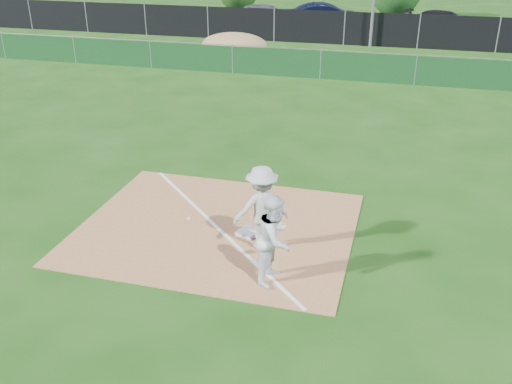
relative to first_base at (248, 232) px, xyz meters
The scene contains 13 objects.
ground 9.16m from the first_base, 94.74° to the left, with size 90.00×90.00×0.00m, color #163F0D.
infield_dirt 0.77m from the first_base, behind, with size 6.00×5.00×0.02m, color #9C673E.
foul_line 0.77m from the first_base, behind, with size 0.08×7.00×0.01m, color white.
green_fence 14.16m from the first_base, 93.06° to the left, with size 44.00×0.05×1.20m, color #0E3516.
dirt_mound 18.55m from the first_base, 108.08° to the left, with size 3.38×2.60×1.17m, color olive.
black_fence 22.16m from the first_base, 91.96° to the left, with size 46.00×0.04×1.80m, color black.
parking_lot 27.14m from the first_base, 91.60° to the left, with size 46.00×9.00×0.01m, color black.
first_base is the anchor object (origin of this frame).
play_at_first 1.04m from the first_base, 44.80° to the right, with size 2.16×1.16×1.81m.
runner 1.96m from the first_base, 57.42° to the right, with size 0.86×0.67×1.76m, color white.
car_left 26.88m from the first_base, 103.58° to the left, with size 1.88×4.66×1.59m, color #B3B5BB.
car_mid 26.52m from the first_base, 95.24° to the left, with size 1.75×5.01×1.65m, color black.
car_right 27.17m from the first_base, 79.89° to the left, with size 1.96×4.82×1.40m, color black.
Camera 1 is at (3.77, -9.56, 6.17)m, focal length 40.00 mm.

